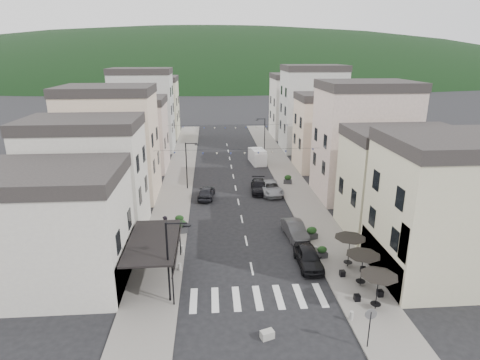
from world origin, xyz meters
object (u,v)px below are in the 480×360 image
(parked_car_b, at_px, (295,230))
(pedestrian_b, at_px, (166,226))
(parked_car_c, at_px, (271,188))
(delivery_van, at_px, (257,156))
(parked_car_e, at_px, (206,192))
(pedestrian_a, at_px, (158,245))
(parked_car_d, at_px, (259,187))
(parked_car_a, at_px, (308,257))

(parked_car_b, relative_size, pedestrian_b, 2.27)
(parked_car_c, bearing_deg, delivery_van, 85.39)
(parked_car_b, distance_m, parked_car_e, 13.88)
(parked_car_b, distance_m, pedestrian_a, 12.54)
(parked_car_d, xyz_separation_m, pedestrian_a, (-10.46, -15.55, 0.28))
(parked_car_a, xyz_separation_m, pedestrian_b, (-12.00, 6.18, 0.33))
(parked_car_e, xyz_separation_m, delivery_van, (7.85, 15.12, 0.39))
(delivery_van, xyz_separation_m, pedestrian_b, (-11.55, -25.35, -0.03))
(pedestrian_b, bearing_deg, delivery_van, 99.97)
(parked_car_b, bearing_deg, parked_car_e, 121.22)
(parked_car_c, xyz_separation_m, parked_car_e, (-7.82, -1.04, 0.01))
(parked_car_a, bearing_deg, delivery_van, 90.52)
(delivery_van, bearing_deg, parked_car_c, -96.74)
(parked_car_b, xyz_separation_m, delivery_van, (-0.45, 26.24, 0.40))
(parked_car_a, distance_m, parked_car_c, 17.45)
(parked_car_c, relative_size, delivery_van, 1.05)
(parked_car_c, height_order, parked_car_e, parked_car_e)
(parked_car_a, distance_m, pedestrian_b, 13.50)
(parked_car_d, bearing_deg, pedestrian_b, -126.64)
(delivery_van, relative_size, pedestrian_a, 2.92)
(parked_car_a, distance_m, delivery_van, 31.53)
(parked_car_e, xyz_separation_m, pedestrian_b, (-3.71, -10.23, 0.36))
(parked_car_c, distance_m, pedestrian_a, 18.94)
(parked_car_a, relative_size, parked_car_d, 0.95)
(parked_car_d, relative_size, parked_car_e, 1.10)
(parked_car_b, relative_size, parked_car_c, 0.85)
(pedestrian_a, bearing_deg, parked_car_d, 31.75)
(delivery_van, height_order, pedestrian_b, delivery_van)
(parked_car_a, relative_size, pedestrian_b, 2.31)
(parked_car_b, distance_m, parked_car_d, 13.01)
(parked_car_c, distance_m, pedestrian_b, 16.12)
(parked_car_a, relative_size, parked_car_b, 1.02)
(parked_car_e, bearing_deg, pedestrian_a, 81.38)
(parked_car_c, xyz_separation_m, pedestrian_b, (-11.53, -11.27, 0.37))
(parked_car_a, bearing_deg, pedestrian_a, 167.63)
(parked_car_d, height_order, parked_car_e, parked_car_e)
(parked_car_e, bearing_deg, parked_car_a, 124.24)
(pedestrian_a, bearing_deg, parked_car_b, -12.08)
(parked_car_c, relative_size, parked_car_e, 1.21)
(parked_car_b, bearing_deg, parked_car_c, 86.74)
(pedestrian_a, relative_size, pedestrian_b, 0.87)
(parked_car_b, bearing_deg, pedestrian_b, 170.27)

